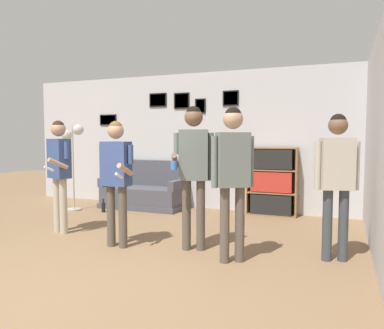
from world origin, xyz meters
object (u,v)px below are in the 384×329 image
person_spectator_near_bookshelf (233,167)px  person_player_foreground_left (59,164)px  couch (145,192)px  floor_lamp (73,143)px  person_spectator_far_right (337,171)px  bookshelf (272,182)px  person_watcher_holding_cup (194,161)px  bottle_on_floor (103,207)px  person_player_foreground_center (116,171)px

person_spectator_near_bookshelf → person_player_foreground_left: bearing=173.5°
couch → floor_lamp: (-1.14, -0.79, 1.00)m
floor_lamp → person_spectator_far_right: 4.97m
couch → person_spectator_far_right: size_ratio=0.99×
bookshelf → person_spectator_far_right: 2.58m
couch → person_spectator_near_bookshelf: 3.72m
floor_lamp → bookshelf: bearing=14.9°
couch → person_watcher_holding_cup: bearing=-49.3°
person_watcher_holding_cup → person_spectator_near_bookshelf: person_watcher_holding_cup is taller
person_player_foreground_left → person_spectator_far_right: person_spectator_far_right is taller
bookshelf → person_player_foreground_left: size_ratio=0.74×
person_spectator_near_bookshelf → bottle_on_floor: size_ratio=6.80×
person_player_foreground_left → bottle_on_floor: (-0.32, 1.52, -0.92)m
person_player_foreground_left → person_player_foreground_center: (1.19, -0.30, -0.03)m
couch → person_watcher_holding_cup: size_ratio=0.93×
bottle_on_floor → person_spectator_near_bookshelf: bearing=-31.0°
person_spectator_far_right → couch: bearing=150.2°
person_watcher_holding_cup → person_spectator_near_bookshelf: bearing=-24.4°
person_watcher_holding_cup → person_spectator_near_bookshelf: 0.64m
bottle_on_floor → person_player_foreground_center: bearing=-50.5°
person_watcher_holding_cup → person_player_foreground_center: bearing=-165.7°
floor_lamp → couch: bearing=34.7°
bookshelf → person_watcher_holding_cup: 2.61m
person_player_foreground_left → person_player_foreground_center: person_player_foreground_left is taller
bottle_on_floor → person_spectator_far_right: bearing=-18.1°
person_player_foreground_center → person_player_foreground_left: bearing=165.9°
bookshelf → person_spectator_near_bookshelf: bearing=-89.2°
bookshelf → person_player_foreground_center: bearing=-118.8°
person_watcher_holding_cup → person_spectator_near_bookshelf: size_ratio=1.03×
couch → bottle_on_floor: (-0.49, -0.74, -0.20)m
person_watcher_holding_cup → person_spectator_far_right: size_ratio=1.07×
floor_lamp → person_player_foreground_center: (2.15, -1.78, -0.31)m
person_player_foreground_center → person_watcher_holding_cup: bearing=14.3°
couch → person_watcher_holding_cup: (1.99, -2.31, 0.82)m
person_player_foreground_left → person_spectator_near_bookshelf: person_spectator_near_bookshelf is taller
couch → person_player_foreground_center: bearing=-68.3°
person_player_foreground_left → person_spectator_far_right: 3.83m
person_player_foreground_center → couch: bearing=111.7°
bookshelf → couch: bearing=-175.7°
person_player_foreground_left → couch: bearing=85.7°
person_player_foreground_center → bottle_on_floor: size_ratio=6.29×
floor_lamp → bottle_on_floor: size_ratio=6.45×
person_spectator_near_bookshelf → person_spectator_far_right: bearing=24.0°
bottle_on_floor → person_player_foreground_left: bearing=-78.2°
person_player_foreground_left → floor_lamp: bearing=123.2°
bookshelf → person_player_foreground_center: size_ratio=0.76×
floor_lamp → person_spectator_far_right: bearing=-15.2°
couch → person_player_foreground_center: (1.02, -2.56, 0.69)m
person_spectator_far_right → person_spectator_near_bookshelf: bearing=-156.0°
person_player_foreground_center → person_spectator_near_bookshelf: (1.55, -0.01, 0.10)m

